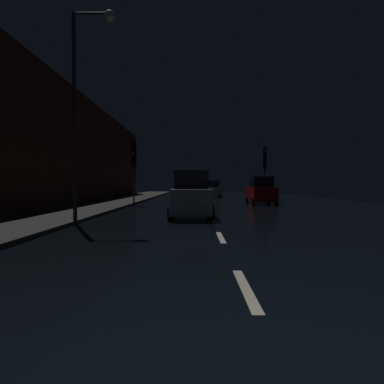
{
  "coord_description": "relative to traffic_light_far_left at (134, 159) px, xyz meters",
  "views": [
    {
      "loc": [
        -0.77,
        -2.34,
        1.58
      ],
      "look_at": [
        -0.95,
        21.96,
        1.03
      ],
      "focal_mm": 33.47,
      "sensor_mm": 36.0,
      "label": 1
    }
  ],
  "objects": [
    {
      "name": "ground",
      "position": [
        5.28,
        0.42,
        -3.46
      ],
      "size": [
        27.56,
        84.0,
        0.02
      ],
      "primitive_type": "cube",
      "color": "black"
    },
    {
      "name": "sidewalk_left",
      "position": [
        -2.3,
        0.42,
        -3.38
      ],
      "size": [
        4.4,
        84.0,
        0.15
      ],
      "primitive_type": "cube",
      "color": "#33302D",
      "rests_on": "ground"
    },
    {
      "name": "building_facade_left",
      "position": [
        -4.9,
        -3.08,
        0.97
      ],
      "size": [
        0.8,
        63.0,
        8.85
      ],
      "primitive_type": "cube",
      "color": "#472319",
      "rests_on": "ground"
    },
    {
      "name": "lane_centerline",
      "position": [
        5.28,
        -16.02,
        -3.45
      ],
      "size": [
        0.16,
        12.26,
        0.01
      ],
      "color": "beige",
      "rests_on": "ground"
    },
    {
      "name": "traffic_light_far_left",
      "position": [
        0.0,
        0.0,
        0.0
      ],
      "size": [
        0.35,
        0.48,
        4.77
      ],
      "rotation": [
        0.0,
        0.0,
        -1.71
      ],
      "color": "#38383A",
      "rests_on": "ground"
    },
    {
      "name": "traffic_light_far_right",
      "position": [
        10.56,
        4.45,
        -0.02
      ],
      "size": [
        0.36,
        0.48,
        4.74
      ],
      "rotation": [
        0.0,
        0.0,
        -1.76
      ],
      "color": "#38383A",
      "rests_on": "ground"
    },
    {
      "name": "streetlamp_overhead",
      "position": [
        0.22,
        -12.4,
        1.96
      ],
      "size": [
        1.7,
        0.44,
        8.34
      ],
      "color": "#2D2D30",
      "rests_on": "ground"
    },
    {
      "name": "car_approaching_headlights",
      "position": [
        4.36,
        -9.52,
        -2.45
      ],
      "size": [
        2.01,
        4.36,
        2.19
      ],
      "rotation": [
        0.0,
        0.0,
        -1.57
      ],
      "color": "silver",
      "rests_on": "ground"
    },
    {
      "name": "car_distant_taillights",
      "position": [
        6.79,
        17.76,
        -2.54
      ],
      "size": [
        1.84,
        3.98,
        2.0
      ],
      "rotation": [
        0.0,
        0.0,
        1.57
      ],
      "color": "silver",
      "rests_on": "ground"
    },
    {
      "name": "car_parked_right_far",
      "position": [
        9.77,
        1.82,
        -2.47
      ],
      "size": [
        1.98,
        4.29,
        2.16
      ],
      "rotation": [
        0.0,
        0.0,
        1.57
      ],
      "color": "maroon",
      "rests_on": "ground"
    }
  ]
}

